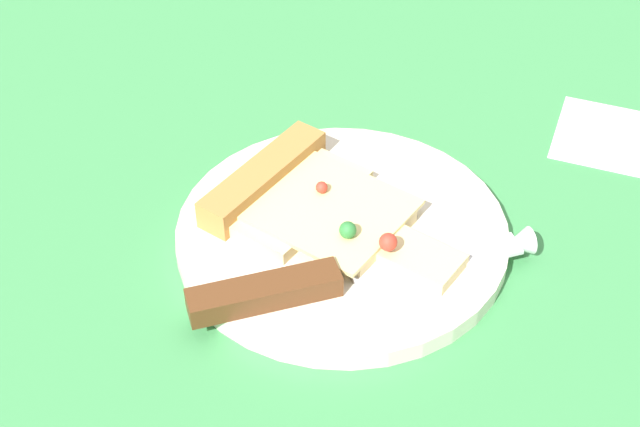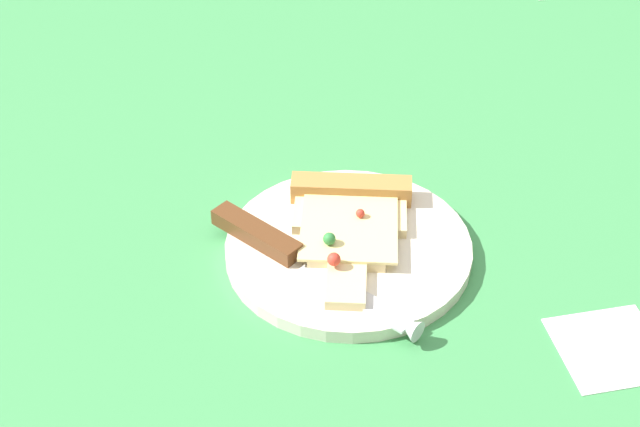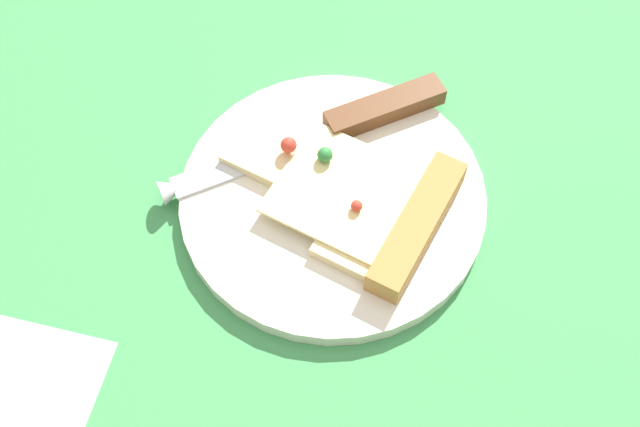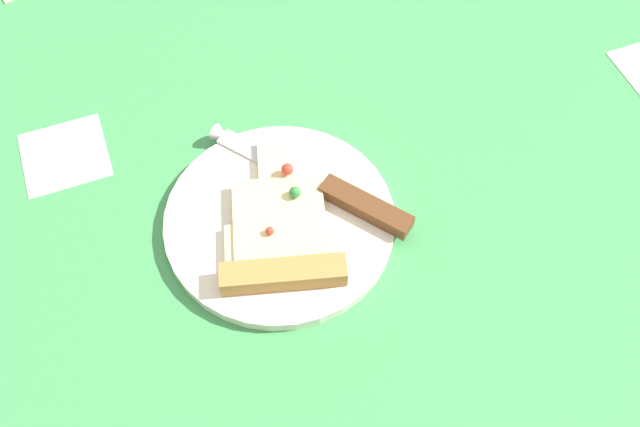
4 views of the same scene
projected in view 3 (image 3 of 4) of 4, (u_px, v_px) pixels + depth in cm
name	position (u px, v px, depth cm)	size (l,w,h in cm)	color
ground_plane	(304.00, 259.00, 60.98)	(142.87, 142.87, 3.00)	#3D8C4C
plate	(333.00, 199.00, 61.17)	(23.51, 23.51, 1.37)	silver
pizza_slice	(363.00, 202.00, 59.28)	(13.43, 18.83, 2.55)	beige
knife	(333.00, 128.00, 62.99)	(16.34, 20.27, 2.45)	silver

